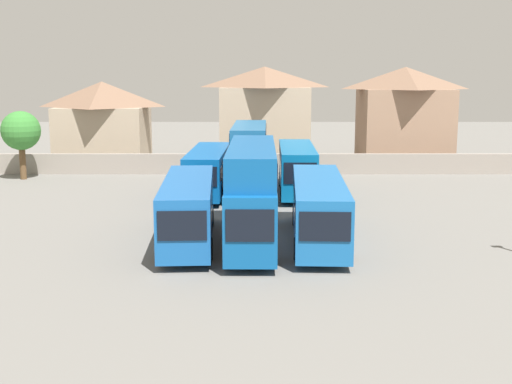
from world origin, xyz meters
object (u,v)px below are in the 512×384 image
object	(u,v)px
bus_5	(251,156)
house_terrace_centre	(266,115)
bus_2	(253,189)
bus_6	(298,167)
house_terrace_left	(105,122)
tree_left_of_lot	(22,131)
bus_1	(189,207)
bus_3	(320,206)
bus_4	(210,169)
house_terrace_right	(406,115)

from	to	relation	value
bus_5	house_terrace_centre	bearing A→B (deg)	176.64
bus_2	bus_5	distance (m)	14.23
bus_6	house_terrace_left	distance (m)	24.88
bus_6	tree_left_of_lot	size ratio (longest dim) A/B	1.87
house_terrace_left	tree_left_of_lot	size ratio (longest dim) A/B	1.54
bus_1	bus_6	size ratio (longest dim) A/B	1.06
bus_3	house_terrace_centre	xyz separation A→B (m)	(-2.47, 31.01, 2.92)
bus_4	bus_6	distance (m)	6.54
bus_2	bus_6	bearing A→B (deg)	167.89
bus_4	house_terrace_centre	xyz separation A→B (m)	(4.36, 16.98, 2.93)
bus_4	bus_3	bearing A→B (deg)	27.45
bus_3	bus_6	distance (m)	14.17
bus_2	bus_3	xyz separation A→B (m)	(3.53, 0.31, -1.00)
bus_6	house_terrace_centre	xyz separation A→B (m)	(-2.17, 16.85, 2.80)
bus_6	tree_left_of_lot	world-z (taller)	tree_left_of_lot
bus_3	house_terrace_centre	size ratio (longest dim) A/B	1.27
house_terrace_left	bus_6	bearing A→B (deg)	-43.14
bus_6	tree_left_of_lot	bearing A→B (deg)	-105.73
bus_3	house_terrace_left	world-z (taller)	house_terrace_left
house_terrace_centre	house_terrace_left	bearing A→B (deg)	179.64
house_terrace_left	bus_4	bearing A→B (deg)	-55.93
bus_5	house_terrace_left	bearing A→B (deg)	-138.60
bus_2	house_terrace_right	distance (m)	34.79
bus_5	bus_4	bearing A→B (deg)	-90.95
bus_1	bus_3	xyz separation A→B (m)	(6.88, 0.25, -0.02)
bus_5	bus_2	bearing A→B (deg)	2.12
bus_5	bus_6	size ratio (longest dim) A/B	1.00
bus_4	house_terrace_left	size ratio (longest dim) A/B	1.29
house_terrace_right	tree_left_of_lot	size ratio (longest dim) A/B	1.64
house_terrace_right	bus_6	bearing A→B (deg)	-124.23
bus_1	house_terrace_left	size ratio (longest dim) A/B	1.29
bus_1	bus_4	xyz separation A→B (m)	(0.05, 14.28, -0.03)
bus_1	bus_4	bearing A→B (deg)	176.70
bus_5	tree_left_of_lot	bearing A→B (deg)	-109.25
house_terrace_right	bus_5	bearing A→B (deg)	-131.15
house_terrace_centre	bus_3	bearing A→B (deg)	-85.45
bus_6	house_terrace_centre	world-z (taller)	house_terrace_centre
bus_2	house_terrace_centre	bearing A→B (deg)	178.54
bus_3	bus_4	distance (m)	15.61
bus_2	house_terrace_right	size ratio (longest dim) A/B	1.27
bus_3	house_terrace_centre	bearing A→B (deg)	-172.79
bus_5	tree_left_of_lot	size ratio (longest dim) A/B	1.86
bus_1	bus_6	world-z (taller)	bus_6
bus_1	bus_5	distance (m)	14.54
bus_3	house_terrace_left	size ratio (longest dim) A/B	1.37
bus_4	bus_6	xyz separation A→B (m)	(6.54, 0.13, 0.13)
bus_1	house_terrace_left	bearing A→B (deg)	-162.96
bus_5	bus_6	distance (m)	3.61
house_terrace_centre	house_terrace_right	xyz separation A→B (m)	(13.71, 0.12, -0.01)
bus_3	tree_left_of_lot	distance (m)	31.21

